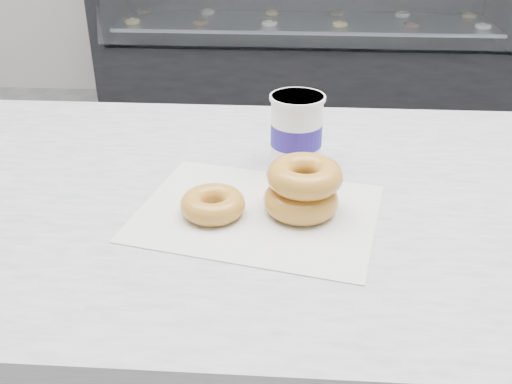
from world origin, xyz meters
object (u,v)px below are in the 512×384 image
donut_single (213,204)px  coffee_cup (296,130)px  donut_stack (303,188)px  display_case (304,37)px

donut_single → coffee_cup: bearing=56.5°
donut_stack → coffee_cup: coffee_cup is taller
donut_stack → donut_single: bearing=-172.4°
donut_stack → coffee_cup: bearing=93.7°
display_case → coffee_cup: bearing=-91.1°
display_case → donut_stack: display_case is taller
donut_single → coffee_cup: size_ratio=0.77×
display_case → donut_stack: bearing=-90.8°
display_case → donut_single: bearing=-93.4°
display_case → coffee_cup: display_case is taller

